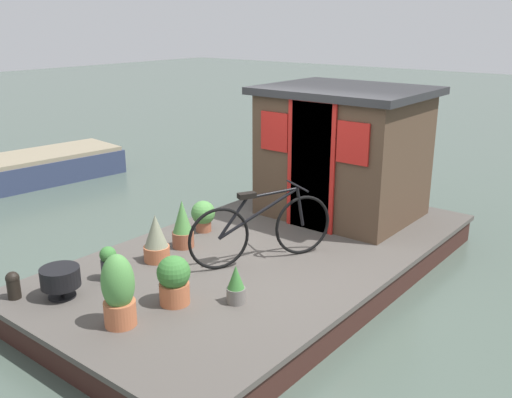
{
  "coord_description": "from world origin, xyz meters",
  "views": [
    {
      "loc": [
        -5.14,
        -3.96,
        3.07
      ],
      "look_at": [
        -0.2,
        0.0,
        1.07
      ],
      "focal_mm": 40.17,
      "sensor_mm": 36.0,
      "label": 1
    }
  ],
  "objects_px": {
    "potted_plant_thyme": "(236,285)",
    "mooring_bollard": "(13,284)",
    "dinghy_boat": "(49,166)",
    "potted_plant_succulent": "(156,239)",
    "potted_plant_ivy": "(174,280)",
    "potted_plant_sage": "(109,263)",
    "potted_plant_mint": "(203,215)",
    "bicycle": "(262,229)",
    "potted_plant_lavender": "(119,292)",
    "charcoal_grill": "(60,278)",
    "potted_plant_rosemary": "(183,225)",
    "houseboat_cabin": "(343,152)"
  },
  "relations": [
    {
      "from": "potted_plant_rosemary",
      "to": "potted_plant_mint",
      "type": "bearing_deg",
      "value": 18.31
    },
    {
      "from": "potted_plant_rosemary",
      "to": "bicycle",
      "type": "bearing_deg",
      "value": -75.37
    },
    {
      "from": "potted_plant_succulent",
      "to": "houseboat_cabin",
      "type": "bearing_deg",
      "value": -15.83
    },
    {
      "from": "potted_plant_succulent",
      "to": "dinghy_boat",
      "type": "bearing_deg",
      "value": 69.96
    },
    {
      "from": "potted_plant_lavender",
      "to": "mooring_bollard",
      "type": "height_order",
      "value": "potted_plant_lavender"
    },
    {
      "from": "bicycle",
      "to": "potted_plant_succulent",
      "type": "height_order",
      "value": "bicycle"
    },
    {
      "from": "potted_plant_mint",
      "to": "potted_plant_ivy",
      "type": "bearing_deg",
      "value": -144.41
    },
    {
      "from": "potted_plant_succulent",
      "to": "potted_plant_ivy",
      "type": "bearing_deg",
      "value": -122.88
    },
    {
      "from": "potted_plant_rosemary",
      "to": "charcoal_grill",
      "type": "relative_size",
      "value": 1.52
    },
    {
      "from": "potted_plant_ivy",
      "to": "potted_plant_thyme",
      "type": "height_order",
      "value": "potted_plant_ivy"
    },
    {
      "from": "potted_plant_lavender",
      "to": "potted_plant_ivy",
      "type": "bearing_deg",
      "value": -7.86
    },
    {
      "from": "potted_plant_ivy",
      "to": "mooring_bollard",
      "type": "height_order",
      "value": "potted_plant_ivy"
    },
    {
      "from": "potted_plant_rosemary",
      "to": "charcoal_grill",
      "type": "height_order",
      "value": "potted_plant_rosemary"
    },
    {
      "from": "potted_plant_mint",
      "to": "charcoal_grill",
      "type": "bearing_deg",
      "value": -175.32
    },
    {
      "from": "dinghy_boat",
      "to": "charcoal_grill",
      "type": "bearing_deg",
      "value": -120.93
    },
    {
      "from": "potted_plant_ivy",
      "to": "potted_plant_rosemary",
      "type": "distance_m",
      "value": 1.48
    },
    {
      "from": "bicycle",
      "to": "charcoal_grill",
      "type": "relative_size",
      "value": 4.07
    },
    {
      "from": "potted_plant_lavender",
      "to": "potted_plant_rosemary",
      "type": "distance_m",
      "value": 1.92
    },
    {
      "from": "potted_plant_lavender",
      "to": "potted_plant_mint",
      "type": "height_order",
      "value": "potted_plant_lavender"
    },
    {
      "from": "potted_plant_sage",
      "to": "potted_plant_thyme",
      "type": "height_order",
      "value": "potted_plant_thyme"
    },
    {
      "from": "potted_plant_ivy",
      "to": "potted_plant_succulent",
      "type": "xyz_separation_m",
      "value": [
        0.6,
        0.93,
        0.01
      ]
    },
    {
      "from": "charcoal_grill",
      "to": "potted_plant_lavender",
      "type": "bearing_deg",
      "value": -88.72
    },
    {
      "from": "houseboat_cabin",
      "to": "potted_plant_mint",
      "type": "height_order",
      "value": "houseboat_cabin"
    },
    {
      "from": "houseboat_cabin",
      "to": "mooring_bollard",
      "type": "xyz_separation_m",
      "value": [
        -4.35,
        1.21,
        -0.76
      ]
    },
    {
      "from": "charcoal_grill",
      "to": "mooring_bollard",
      "type": "relative_size",
      "value": 1.38
    },
    {
      "from": "potted_plant_lavender",
      "to": "potted_plant_thyme",
      "type": "xyz_separation_m",
      "value": [
        1.0,
        -0.55,
        -0.15
      ]
    },
    {
      "from": "potted_plant_thyme",
      "to": "potted_plant_mint",
      "type": "distance_m",
      "value": 2.07
    },
    {
      "from": "potted_plant_sage",
      "to": "potted_plant_mint",
      "type": "height_order",
      "value": "potted_plant_mint"
    },
    {
      "from": "potted_plant_succulent",
      "to": "potted_plant_lavender",
      "type": "bearing_deg",
      "value": -144.9
    },
    {
      "from": "potted_plant_ivy",
      "to": "charcoal_grill",
      "type": "bearing_deg",
      "value": 122.14
    },
    {
      "from": "potted_plant_mint",
      "to": "charcoal_grill",
      "type": "height_order",
      "value": "potted_plant_mint"
    },
    {
      "from": "potted_plant_thyme",
      "to": "mooring_bollard",
      "type": "bearing_deg",
      "value": 126.34
    },
    {
      "from": "dinghy_boat",
      "to": "bicycle",
      "type": "bearing_deg",
      "value": -100.75
    },
    {
      "from": "potted_plant_mint",
      "to": "potted_plant_rosemary",
      "type": "height_order",
      "value": "potted_plant_rosemary"
    },
    {
      "from": "potted_plant_rosemary",
      "to": "mooring_bollard",
      "type": "height_order",
      "value": "potted_plant_rosemary"
    },
    {
      "from": "potted_plant_ivy",
      "to": "charcoal_grill",
      "type": "height_order",
      "value": "potted_plant_ivy"
    },
    {
      "from": "houseboat_cabin",
      "to": "dinghy_boat",
      "type": "height_order",
      "value": "houseboat_cabin"
    },
    {
      "from": "potted_plant_lavender",
      "to": "potted_plant_succulent",
      "type": "height_order",
      "value": "potted_plant_lavender"
    },
    {
      "from": "potted_plant_rosemary",
      "to": "potted_plant_lavender",
      "type": "bearing_deg",
      "value": -151.73
    },
    {
      "from": "potted_plant_sage",
      "to": "charcoal_grill",
      "type": "xyz_separation_m",
      "value": [
        -0.56,
        0.04,
        0.01
      ]
    },
    {
      "from": "potted_plant_mint",
      "to": "dinghy_boat",
      "type": "height_order",
      "value": "potted_plant_mint"
    },
    {
      "from": "houseboat_cabin",
      "to": "potted_plant_thyme",
      "type": "relative_size",
      "value": 5.52
    },
    {
      "from": "potted_plant_lavender",
      "to": "potted_plant_thyme",
      "type": "relative_size",
      "value": 1.76
    },
    {
      "from": "houseboat_cabin",
      "to": "potted_plant_rosemary",
      "type": "distance_m",
      "value": 2.55
    },
    {
      "from": "bicycle",
      "to": "potted_plant_lavender",
      "type": "distance_m",
      "value": 1.97
    },
    {
      "from": "dinghy_boat",
      "to": "potted_plant_succulent",
      "type": "bearing_deg",
      "value": -110.04
    },
    {
      "from": "mooring_bollard",
      "to": "potted_plant_thyme",
      "type": "bearing_deg",
      "value": -53.66
    },
    {
      "from": "potted_plant_ivy",
      "to": "potted_plant_succulent",
      "type": "bearing_deg",
      "value": 57.12
    },
    {
      "from": "potted_plant_rosemary",
      "to": "mooring_bollard",
      "type": "distance_m",
      "value": 2.06
    },
    {
      "from": "charcoal_grill",
      "to": "dinghy_boat",
      "type": "xyz_separation_m",
      "value": [
        3.19,
        5.32,
        -0.3
      ]
    }
  ]
}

